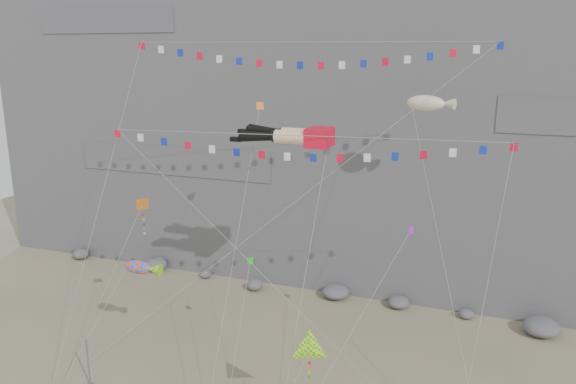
# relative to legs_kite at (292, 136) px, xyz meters

# --- Properties ---
(cliff) EXTENTS (80.00, 28.00, 50.00)m
(cliff) POSITION_rel_legs_kite_xyz_m (0.40, 26.26, 7.79)
(cliff) COLOR slate
(cliff) RESTS_ON ground
(talus_boulders) EXTENTS (60.00, 3.00, 1.20)m
(talus_boulders) POSITION_rel_legs_kite_xyz_m (0.40, 11.26, -16.61)
(talus_boulders) COLOR slate
(talus_boulders) RESTS_ON ground
(anchor_pole_left) EXTENTS (0.12, 0.12, 3.64)m
(anchor_pole_left) POSITION_rel_legs_kite_xyz_m (-11.99, -8.79, -15.39)
(anchor_pole_left) COLOR gray
(anchor_pole_left) RESTS_ON ground
(legs_kite) EXTENTS (8.34, 15.60, 22.45)m
(legs_kite) POSITION_rel_legs_kite_xyz_m (0.00, 0.00, 0.00)
(legs_kite) COLOR red
(legs_kite) RESTS_ON ground
(flag_banner_upper) EXTENTS (27.30, 15.83, 30.76)m
(flag_banner_upper) POSITION_rel_legs_kite_xyz_m (0.29, 3.04, 6.40)
(flag_banner_upper) COLOR red
(flag_banner_upper) RESTS_ON ground
(flag_banner_lower) EXTENTS (26.86, 8.43, 21.97)m
(flag_banner_lower) POSITION_rel_legs_kite_xyz_m (1.15, -1.51, 0.27)
(flag_banner_lower) COLOR red
(flag_banner_lower) RESTS_ON ground
(harlequin_kite) EXTENTS (4.97, 6.21, 14.06)m
(harlequin_kite) POSITION_rel_legs_kite_xyz_m (-9.65, -4.56, -4.78)
(harlequin_kite) COLOR red
(harlequin_kite) RESTS_ON ground
(fish_windsock) EXTENTS (5.41, 5.96, 10.13)m
(fish_windsock) POSITION_rel_legs_kite_xyz_m (-9.91, -5.20, -9.30)
(fish_windsock) COLOR #FF4D0D
(fish_windsock) RESTS_ON ground
(delta_kite) EXTENTS (3.53, 4.33, 8.54)m
(delta_kite) POSITION_rel_legs_kite_xyz_m (4.65, -9.92, -10.43)
(delta_kite) COLOR #FCEE0C
(delta_kite) RESTS_ON ground
(blimp_windsock) EXTENTS (8.50, 16.32, 25.23)m
(blimp_windsock) POSITION_rel_legs_kite_xyz_m (8.31, 6.70, 1.94)
(blimp_windsock) COLOR beige
(blimp_windsock) RESTS_ON ground
(small_kite_a) EXTENTS (2.97, 15.64, 24.19)m
(small_kite_a) POSITION_rel_legs_kite_xyz_m (-3.51, 2.37, 1.40)
(small_kite_a) COLOR orange
(small_kite_a) RESTS_ON ground
(small_kite_b) EXTENTS (6.06, 12.22, 17.03)m
(small_kite_b) POSITION_rel_legs_kite_xyz_m (8.50, -0.38, -6.18)
(small_kite_b) COLOR purple
(small_kite_b) RESTS_ON ground
(small_kite_c) EXTENTS (2.68, 10.18, 13.17)m
(small_kite_c) POSITION_rel_legs_kite_xyz_m (-1.79, -3.66, -8.54)
(small_kite_c) COLOR green
(small_kite_c) RESTS_ON ground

